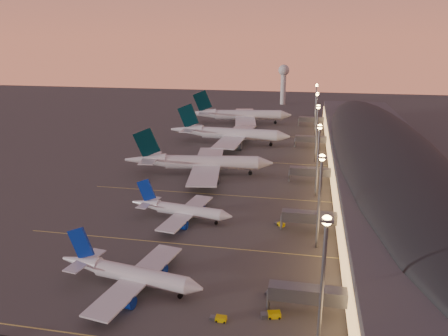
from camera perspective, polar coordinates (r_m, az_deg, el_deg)
ground at (r=125.41m, az=-4.92°, el=-8.86°), size 700.00×700.00×0.00m
airliner_narrow_south at (r=102.43m, az=-12.25°, el=-13.36°), size 36.01×32.51×12.88m
airliner_narrow_north at (r=135.32m, az=-5.67°, el=-5.46°), size 33.62×30.31×12.01m
airliner_wide_near at (r=178.08m, az=-3.30°, el=0.72°), size 60.56×55.73×19.40m
airliner_wide_mid at (r=230.07m, az=0.67°, el=4.50°), size 64.27×58.53×20.57m
airliner_wide_far at (r=284.66m, az=1.98°, el=6.93°), size 67.88×62.54×21.76m
terminal_building at (r=188.92m, az=19.81°, el=1.87°), size 56.35×255.00×17.46m
light_masts at (r=177.36m, az=12.15°, el=4.49°), size 2.20×217.20×25.90m
radar_tower at (r=370.58m, az=7.79°, el=11.61°), size 9.00×9.00×32.50m
lane_markings at (r=161.27m, az=-1.04°, el=-2.84°), size 90.00×180.36×0.00m
baggage_tug_a at (r=92.94m, az=6.25°, el=-18.53°), size 4.17×2.43×1.17m
baggage_tug_b at (r=91.61m, az=-0.66°, el=-19.07°), size 3.39×1.58×1.00m
baggage_tug_c at (r=132.40m, az=7.32°, el=-7.29°), size 3.37×2.84×0.96m
baggage_tug_d at (r=98.82m, az=6.47°, el=-16.20°), size 3.71×3.06×1.05m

